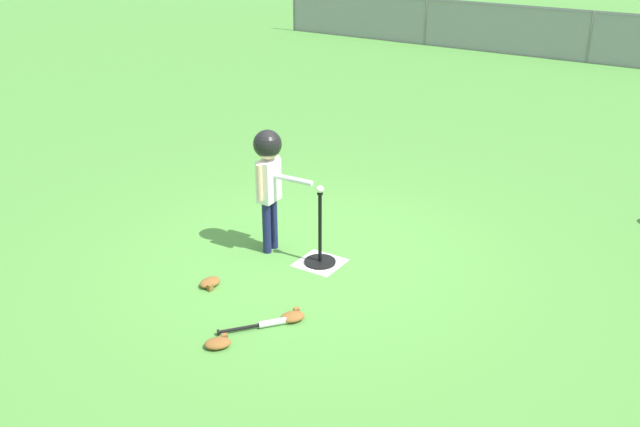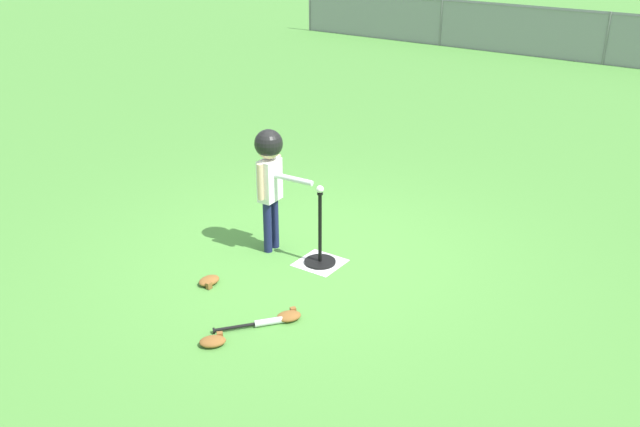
% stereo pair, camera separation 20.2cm
% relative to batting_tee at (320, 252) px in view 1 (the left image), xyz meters
% --- Properties ---
extents(ground_plane, '(60.00, 60.00, 0.00)m').
position_rel_batting_tee_xyz_m(ground_plane, '(-0.15, 0.07, -0.13)').
color(ground_plane, '#51933D').
extents(home_plate, '(0.44, 0.44, 0.01)m').
position_rel_batting_tee_xyz_m(home_plate, '(0.00, 0.00, -0.13)').
color(home_plate, white).
rests_on(home_plate, ground_plane).
extents(batting_tee, '(0.32, 0.32, 0.77)m').
position_rel_batting_tee_xyz_m(batting_tee, '(0.00, 0.00, 0.00)').
color(batting_tee, black).
rests_on(batting_tee, ground_plane).
extents(baseball_on_tee, '(0.07, 0.07, 0.07)m').
position_rel_batting_tee_xyz_m(baseball_on_tee, '(0.00, -0.00, 0.68)').
color(baseball_on_tee, white).
rests_on(baseball_on_tee, batting_tee).
extents(batter_child, '(0.65, 0.37, 1.31)m').
position_rel_batting_tee_xyz_m(batter_child, '(-0.59, -0.03, 0.80)').
color(batter_child, '#191E4C').
rests_on(batter_child, ground_plane).
extents(spare_bat_silver, '(0.49, 0.59, 0.06)m').
position_rel_batting_tee_xyz_m(spare_bat_silver, '(0.27, -1.21, -0.10)').
color(spare_bat_silver, silver).
rests_on(spare_bat_silver, ground_plane).
extents(glove_by_plate, '(0.26, 0.27, 0.07)m').
position_rel_batting_tee_xyz_m(glove_by_plate, '(0.38, -1.03, -0.10)').
color(glove_by_plate, brown).
rests_on(glove_by_plate, ground_plane).
extents(glove_near_bats, '(0.27, 0.27, 0.07)m').
position_rel_batting_tee_xyz_m(glove_near_bats, '(0.09, -1.69, -0.10)').
color(glove_near_bats, brown).
rests_on(glove_near_bats, ground_plane).
extents(glove_tossed_aside, '(0.18, 0.23, 0.07)m').
position_rel_batting_tee_xyz_m(glove_tossed_aside, '(-0.63, -0.96, -0.10)').
color(glove_tossed_aside, brown).
rests_on(glove_tossed_aside, ground_plane).
extents(outfield_fence, '(16.06, 0.06, 1.15)m').
position_rel_batting_tee_xyz_m(outfield_fence, '(-0.15, 11.35, 0.49)').
color(outfield_fence, slate).
rests_on(outfield_fence, ground_plane).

